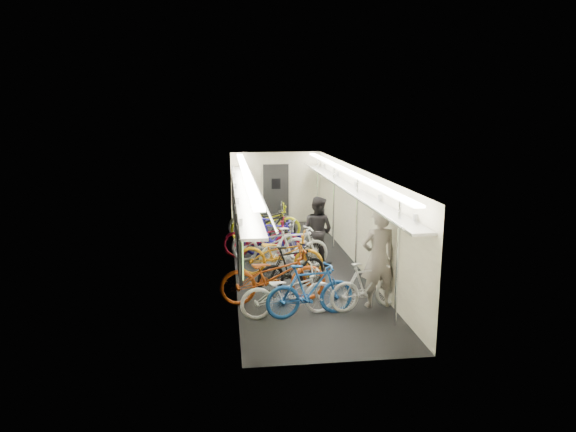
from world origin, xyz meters
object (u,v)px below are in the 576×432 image
object	(u,v)px
bicycle_1	(310,290)
passenger_mid	(318,230)
passenger_near	(378,258)
bicycle_0	(288,292)
backpack	(392,236)

from	to	relation	value
bicycle_1	passenger_mid	xyz separation A→B (m)	(0.74, 3.34, 0.34)
passenger_near	passenger_mid	distance (m)	3.05
bicycle_0	backpack	size ratio (longest dim) A/B	4.77
bicycle_0	bicycle_1	size ratio (longest dim) A/B	1.07
bicycle_1	passenger_near	bearing A→B (deg)	-85.00
bicycle_0	passenger_near	world-z (taller)	passenger_near
passenger_near	bicycle_1	bearing A→B (deg)	7.12
passenger_near	passenger_mid	xyz separation A→B (m)	(-0.64, 2.98, -0.12)
bicycle_0	passenger_near	xyz separation A→B (m)	(1.77, 0.29, 0.50)
bicycle_1	passenger_mid	distance (m)	3.43
bicycle_0	passenger_mid	distance (m)	3.48
bicycle_1	passenger_mid	bearing A→B (deg)	-21.83
passenger_near	backpack	bearing A→B (deg)	-137.76
bicycle_0	passenger_near	distance (m)	1.86
bicycle_0	backpack	world-z (taller)	backpack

